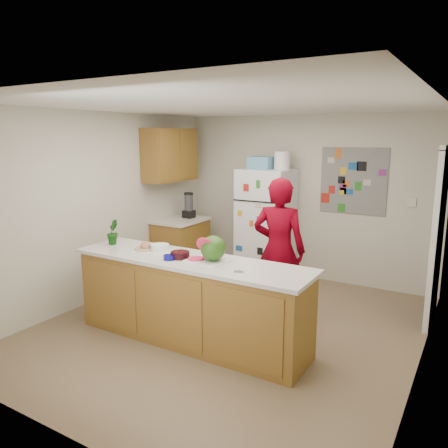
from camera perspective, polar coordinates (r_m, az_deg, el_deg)
The scene contains 26 objects.
floor at distance 5.21m, azimuth 0.77°, elevation -13.43°, with size 4.00×4.50×0.02m, color brown.
wall_back at distance 6.85m, azimuth 10.35°, elevation 3.39°, with size 4.00×0.02×2.50m, color beige.
wall_left at distance 6.07m, azimuth -15.85°, elevation 2.14°, with size 0.02×4.50×2.50m, color beige.
wall_right at distance 4.22m, azimuth 25.19°, elevation -2.41°, with size 0.02×4.50×2.50m, color beige.
ceiling at distance 4.75m, azimuth 0.85°, elevation 15.39°, with size 4.00×4.50×0.02m, color white.
doorway at distance 5.68m, azimuth 26.30°, elevation -1.58°, with size 0.03×0.85×2.04m, color black.
peninsula_base at distance 4.75m, azimuth -4.42°, elevation -10.11°, with size 2.60×0.62×0.88m, color brown.
peninsula_top at distance 4.60m, azimuth -4.51°, elevation -4.77°, with size 2.68×0.70×0.04m, color silver.
side_counter_base at distance 7.02m, azimuth -5.64°, elevation -3.12°, with size 0.60×0.80×0.86m, color brown.
side_counter_top at distance 6.92m, azimuth -5.72°, elevation 0.49°, with size 0.64×0.84×0.04m, color silver.
upper_cabinets at distance 6.84m, azimuth -7.02°, elevation 8.95°, with size 0.35×1.00×0.80m, color brown.
refrigerator at distance 6.74m, azimuth 5.51°, elevation -0.05°, with size 0.75×0.70×1.70m, color silver.
fridge_top_bin at distance 6.67m, azimuth 4.88°, elevation 7.98°, with size 0.35×0.28×0.18m, color #5999B2.
photo_collage at distance 6.57m, azimuth 16.53°, elevation 5.41°, with size 0.95×0.01×0.95m, color slate.
person at distance 5.19m, azimuth 7.17°, elevation -3.40°, with size 0.63×0.41×1.72m, color #63000D.
blender_appliance at distance 6.98m, azimuth -4.62°, elevation 2.36°, with size 0.14×0.14×0.38m, color black.
cutting_board at distance 4.48m, azimuth -2.22°, elevation -4.83°, with size 0.40×0.30×0.01m, color silver.
watermelon at distance 4.43m, azimuth -1.44°, elevation -3.18°, with size 0.26×0.26×0.26m, color #295515.
watermelon_slice at distance 4.49m, azimuth -3.65°, elevation -4.58°, with size 0.17×0.17×0.02m, color #D52150.
cherry_bowl at distance 4.62m, azimuth -5.76°, elevation -4.03°, with size 0.20×0.20×0.07m, color black.
white_bowl at distance 4.99m, azimuth -8.36°, elevation -2.99°, with size 0.21×0.21×0.06m, color white.
cobalt_bowl at distance 4.57m, azimuth -7.18°, elevation -4.34°, with size 0.12×0.12×0.05m, color #0B086A.
plate at distance 5.04m, azimuth -10.21°, elevation -3.16°, with size 0.24×0.24×0.02m, color #BCB192.
paper_towel at distance 4.47m, azimuth -3.53°, elevation -4.83°, with size 0.19×0.17×0.02m, color white.
keys at distance 4.13m, azimuth 1.90°, elevation -6.24°, with size 0.09×0.04×0.01m, color gray.
potted_plant at distance 5.33m, azimuth -14.38°, elevation -1.03°, with size 0.16×0.13×0.29m, color #144217.
Camera 1 is at (2.37, -4.10, 2.17)m, focal length 35.00 mm.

